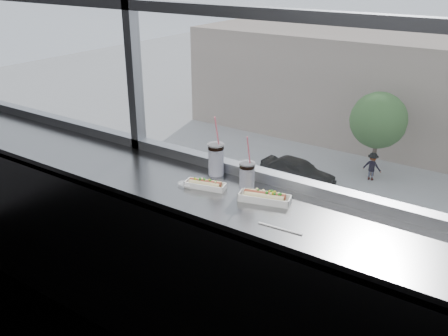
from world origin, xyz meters
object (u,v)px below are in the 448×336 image
Objects in this scene: car_near_b at (294,241)px; car_near_a at (195,208)px; tree_left at (378,120)px; loose_straw at (280,228)px; hotdog_tray_left at (205,184)px; pedestrian_a at (372,164)px; hotdog_tray_right at (265,197)px; soda_cup_left at (216,158)px; car_far_a at (298,167)px; soda_cup_right at (247,176)px; wrapper at (186,184)px.

car_near_a is (-5.78, 0.00, -0.03)m from car_near_b.
tree_left is at bearing 6.59° from car_near_b.
loose_straw is 0.03× the size of car_near_b.
hotdog_tray_left reaches higher than pedestrian_a.
hotdog_tray_right is 0.44m from soda_cup_left.
tree_left is (-0.40, 12.00, 2.62)m from car_near_b.
hotdog_tray_left is 0.21m from soda_cup_left.
loose_straw reaches higher than car_far_a.
hotdog_tray_left is 0.73× the size of soda_cup_right.
car_far_a is (-10.95, 24.27, -10.95)m from hotdog_tray_left.
car_far_a is at bearing 111.45° from loose_straw.
car_near_b is at bearing 113.22° from wrapper.
car_far_a reaches higher than car_near_a.
car_near_b is (-7.65, 16.43, -10.92)m from loose_straw.
pedestrian_a is (-7.87, 27.71, -10.96)m from loose_straw.
soda_cup_left is 0.16× the size of pedestrian_a.
soda_cup_left is (-0.41, 0.15, 0.08)m from hotdog_tray_right.
soda_cup_right is at bearing 139.72° from loose_straw.
loose_straw is (0.55, -0.16, -0.02)m from hotdog_tray_left.
hotdog_tray_right is 0.16m from soda_cup_right.
tree_left is at bearing 105.31° from soda_cup_right.
hotdog_tray_left is 0.03× the size of car_near_b.
tree_left is at bearing 104.65° from wrapper.
loose_straw is at bearing -36.52° from soda_cup_right.
wrapper is 30.42m from tree_left.
soda_cup_right reaches higher than hotdog_tray_right.
wrapper is at bearing -151.35° from car_far_a.
hotdog_tray_right is 30.46m from tree_left.
wrapper is at bearing -158.53° from soda_cup_right.
soda_cup_right is (0.21, 0.09, 0.07)m from hotdog_tray_left.
car_near_b is 11.28m from pedestrian_a.
hotdog_tray_right reaches higher than car_near_a.
loose_straw is (0.34, -0.25, -0.09)m from soda_cup_right.
pedestrian_a is (-7.33, 27.55, -10.98)m from hotdog_tray_left.
hotdog_tray_left reaches higher than tree_left.
hotdog_tray_right is 0.46m from wrapper.
pedestrian_a is at bearing -43.27° from car_far_a.
wrapper is 20.84m from car_near_b.
car_far_a is (-11.16, 24.18, -11.02)m from soda_cup_right.
soda_cup_left reaches higher than car_near_b.
pedestrian_a is (-7.26, 27.36, -11.06)m from soda_cup_left.
loose_straw is at bearing -74.18° from tree_left.
wrapper reaches higher than car_near_b.
car_near_a is 13.41m from tree_left.
hotdog_tray_right is at bearing -150.68° from car_near_b.
tree_left reaches higher than car_far_a.
soda_cup_left is 0.71m from loose_straw.
soda_cup_left is 23.35m from car_near_a.
hotdog_tray_left is 0.35m from hotdog_tray_right.
soda_cup_left is at bearing -146.45° from car_near_a.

